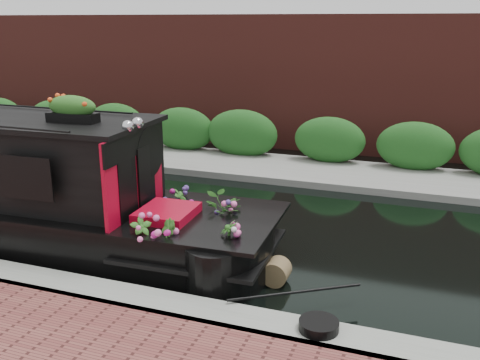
% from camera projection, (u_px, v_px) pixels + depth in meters
% --- Properties ---
extents(ground, '(80.00, 80.00, 0.00)m').
position_uv_depth(ground, '(164.00, 220.00, 10.67)').
color(ground, black).
rests_on(ground, ground).
extents(near_bank_coping, '(40.00, 0.60, 0.50)m').
position_uv_depth(near_bank_coping, '(57.00, 297.00, 7.70)').
color(near_bank_coping, gray).
rests_on(near_bank_coping, ground).
extents(far_bank_path, '(40.00, 2.40, 0.34)m').
position_uv_depth(far_bank_path, '(237.00, 168.00, 14.45)').
color(far_bank_path, gray).
rests_on(far_bank_path, ground).
extents(far_hedge, '(40.00, 1.10, 2.80)m').
position_uv_depth(far_hedge, '(248.00, 160.00, 15.27)').
color(far_hedge, '#1F541C').
rests_on(far_hedge, ground).
extents(far_brick_wall, '(40.00, 1.00, 8.00)m').
position_uv_depth(far_brick_wall, '(269.00, 144.00, 17.16)').
color(far_brick_wall, maroon).
rests_on(far_brick_wall, ground).
extents(rope_fender, '(0.39, 0.36, 0.39)m').
position_uv_depth(rope_fender, '(277.00, 272.00, 8.04)').
color(rope_fender, brown).
rests_on(rope_fender, ground).
extents(coiled_mooring_rope, '(0.49, 0.49, 0.12)m').
position_uv_depth(coiled_mooring_rope, '(319.00, 326.00, 6.41)').
color(coiled_mooring_rope, black).
rests_on(coiled_mooring_rope, near_bank_coping).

